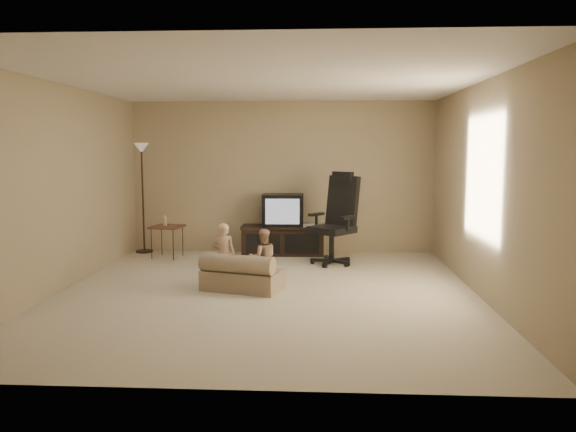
# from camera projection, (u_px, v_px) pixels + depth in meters

# --- Properties ---
(floor) EXTENTS (5.50, 5.50, 0.00)m
(floor) POSITION_uv_depth(u_px,v_px,m) (267.00, 293.00, 6.74)
(floor) COLOR beige
(floor) RESTS_ON ground
(room_shell) EXTENTS (5.50, 5.50, 5.50)m
(room_shell) POSITION_uv_depth(u_px,v_px,m) (266.00, 166.00, 6.56)
(room_shell) COLOR silver
(room_shell) RESTS_ON floor
(tv_stand) EXTENTS (1.39, 0.54, 0.99)m
(tv_stand) POSITION_uv_depth(u_px,v_px,m) (283.00, 229.00, 9.16)
(tv_stand) COLOR black
(tv_stand) RESTS_ON floor
(office_chair) EXTENTS (0.89, 0.89, 1.38)m
(office_chair) POSITION_uv_depth(u_px,v_px,m) (335.00, 231.00, 8.40)
(office_chair) COLOR black
(office_chair) RESTS_ON floor
(side_table) EXTENTS (0.53, 0.53, 0.69)m
(side_table) POSITION_uv_depth(u_px,v_px,m) (167.00, 227.00, 8.87)
(side_table) COLOR brown
(side_table) RESTS_ON floor
(floor_lamp) EXTENTS (0.28, 0.28, 1.82)m
(floor_lamp) POSITION_uv_depth(u_px,v_px,m) (142.00, 173.00, 9.24)
(floor_lamp) COLOR #2E2014
(floor_lamp) RESTS_ON floor
(child_sofa) EXTENTS (1.05, 0.78, 0.46)m
(child_sofa) POSITION_uv_depth(u_px,v_px,m) (241.00, 275.00, 6.83)
(child_sofa) COLOR gray
(child_sofa) RESTS_ON floor
(toddler_left) EXTENTS (0.30, 0.23, 0.80)m
(toddler_left) POSITION_uv_depth(u_px,v_px,m) (224.00, 254.00, 7.07)
(toddler_left) COLOR tan
(toddler_left) RESTS_ON floor
(toddler_right) EXTENTS (0.39, 0.27, 0.73)m
(toddler_right) POSITION_uv_depth(u_px,v_px,m) (263.00, 258.00, 7.00)
(toddler_right) COLOR tan
(toddler_right) RESTS_ON floor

